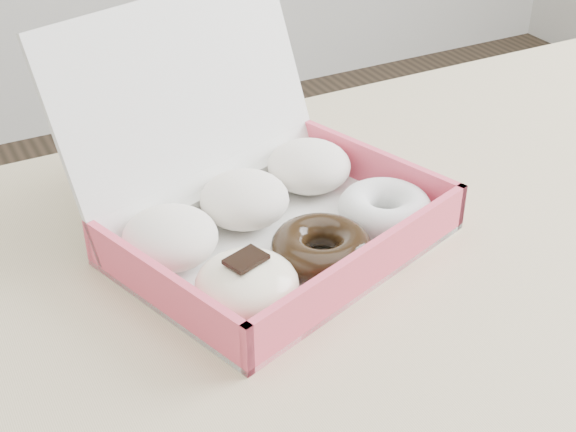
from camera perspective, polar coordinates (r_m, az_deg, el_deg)
name	(u,v)px	position (r m, az deg, el deg)	size (l,w,h in m)	color
table	(487,278)	(0.98, 13.97, -4.31)	(1.20, 0.80, 0.75)	tan
donut_box	(266,210)	(0.86, -1.57, 0.43)	(0.41, 0.40, 0.24)	white
newspapers	(204,161)	(1.00, -6.02, 3.91)	(0.22, 0.18, 0.04)	silver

